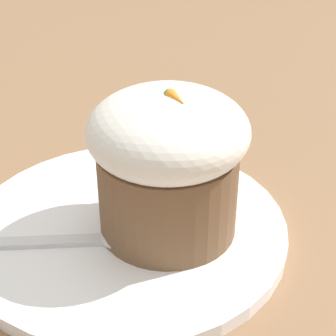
# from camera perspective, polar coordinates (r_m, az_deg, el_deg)

# --- Properties ---
(ground_plane) EXTENTS (4.00, 4.00, 0.00)m
(ground_plane) POSITION_cam_1_polar(r_m,az_deg,el_deg) (0.43, -4.17, -6.68)
(ground_plane) COLOR #846042
(dessert_plate) EXTENTS (0.24, 0.24, 0.01)m
(dessert_plate) POSITION_cam_1_polar(r_m,az_deg,el_deg) (0.43, -4.20, -6.10)
(dessert_plate) COLOR white
(dessert_plate) RESTS_ON ground_plane
(carrot_cake) EXTENTS (0.11, 0.11, 0.11)m
(carrot_cake) POSITION_cam_1_polar(r_m,az_deg,el_deg) (0.39, 0.00, 0.80)
(carrot_cake) COLOR brown
(carrot_cake) RESTS_ON dessert_plate
(spoon) EXTENTS (0.08, 0.12, 0.01)m
(spoon) POSITION_cam_1_polar(r_m,az_deg,el_deg) (0.41, -7.11, -7.15)
(spoon) COLOR silver
(spoon) RESTS_ON dessert_plate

